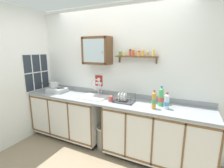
{
  "coord_description": "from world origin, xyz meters",
  "views": [
    {
      "loc": [
        1.22,
        -2.03,
        1.77
      ],
      "look_at": [
        0.0,
        0.49,
        1.17
      ],
      "focal_mm": 25.79,
      "sensor_mm": 36.0,
      "label": 1
    }
  ],
  "objects_px": {
    "bottle_juice_amber_2": "(154,100)",
    "warning_sign": "(99,81)",
    "saucepan": "(54,85)",
    "bottle_water_clear_0": "(167,102)",
    "trash_bin": "(103,137)",
    "mug": "(111,99)",
    "dish_rack": "(124,100)",
    "wall_cabinet": "(97,51)",
    "sink": "(94,97)",
    "hot_plate_stove": "(57,90)",
    "bottle_soda_green_1": "(161,97)"
  },
  "relations": [
    {
      "from": "dish_rack",
      "to": "mug",
      "type": "bearing_deg",
      "value": -158.59
    },
    {
      "from": "bottle_soda_green_1",
      "to": "bottle_water_clear_0",
      "type": "bearing_deg",
      "value": -47.11
    },
    {
      "from": "dish_rack",
      "to": "wall_cabinet",
      "type": "xyz_separation_m",
      "value": [
        -0.6,
        0.17,
        0.8
      ]
    },
    {
      "from": "bottle_water_clear_0",
      "to": "dish_rack",
      "type": "relative_size",
      "value": 0.76
    },
    {
      "from": "bottle_juice_amber_2",
      "to": "wall_cabinet",
      "type": "relative_size",
      "value": 0.54
    },
    {
      "from": "hot_plate_stove",
      "to": "sink",
      "type": "bearing_deg",
      "value": 2.88
    },
    {
      "from": "bottle_water_clear_0",
      "to": "wall_cabinet",
      "type": "relative_size",
      "value": 0.49
    },
    {
      "from": "bottle_soda_green_1",
      "to": "warning_sign",
      "type": "height_order",
      "value": "warning_sign"
    },
    {
      "from": "trash_bin",
      "to": "bottle_water_clear_0",
      "type": "bearing_deg",
      "value": 2.12
    },
    {
      "from": "hot_plate_stove",
      "to": "saucepan",
      "type": "relative_size",
      "value": 1.06
    },
    {
      "from": "hot_plate_stove",
      "to": "mug",
      "type": "bearing_deg",
      "value": -3.47
    },
    {
      "from": "dish_rack",
      "to": "wall_cabinet",
      "type": "distance_m",
      "value": 1.01
    },
    {
      "from": "bottle_juice_amber_2",
      "to": "dish_rack",
      "type": "xyz_separation_m",
      "value": [
        -0.52,
        0.11,
        -0.09
      ]
    },
    {
      "from": "sink",
      "to": "trash_bin",
      "type": "relative_size",
      "value": 1.19
    },
    {
      "from": "bottle_soda_green_1",
      "to": "warning_sign",
      "type": "distance_m",
      "value": 1.26
    },
    {
      "from": "hot_plate_stove",
      "to": "wall_cabinet",
      "type": "xyz_separation_m",
      "value": [
        0.88,
        0.17,
        0.8
      ]
    },
    {
      "from": "wall_cabinet",
      "to": "hot_plate_stove",
      "type": "bearing_deg",
      "value": -169.12
    },
    {
      "from": "sink",
      "to": "trash_bin",
      "type": "distance_m",
      "value": 0.75
    },
    {
      "from": "bottle_juice_amber_2",
      "to": "dish_rack",
      "type": "height_order",
      "value": "bottle_juice_amber_2"
    },
    {
      "from": "mug",
      "to": "trash_bin",
      "type": "height_order",
      "value": "mug"
    },
    {
      "from": "hot_plate_stove",
      "to": "dish_rack",
      "type": "distance_m",
      "value": 1.47
    },
    {
      "from": "hot_plate_stove",
      "to": "warning_sign",
      "type": "bearing_deg",
      "value": 19.41
    },
    {
      "from": "bottle_water_clear_0",
      "to": "mug",
      "type": "bearing_deg",
      "value": -177.59
    },
    {
      "from": "wall_cabinet",
      "to": "mug",
      "type": "bearing_deg",
      "value": -31.54
    },
    {
      "from": "bottle_soda_green_1",
      "to": "saucepan",
      "type": "bearing_deg",
      "value": -178.73
    },
    {
      "from": "trash_bin",
      "to": "bottle_juice_amber_2",
      "type": "bearing_deg",
      "value": -2.31
    },
    {
      "from": "bottle_juice_amber_2",
      "to": "bottle_soda_green_1",
      "type": "bearing_deg",
      "value": 68.55
    },
    {
      "from": "bottle_soda_green_1",
      "to": "warning_sign",
      "type": "xyz_separation_m",
      "value": [
        -1.24,
        0.23,
        0.12
      ]
    },
    {
      "from": "dish_rack",
      "to": "warning_sign",
      "type": "relative_size",
      "value": 1.58
    },
    {
      "from": "saucepan",
      "to": "bottle_juice_amber_2",
      "type": "relative_size",
      "value": 1.24
    },
    {
      "from": "bottle_water_clear_0",
      "to": "bottle_soda_green_1",
      "type": "xyz_separation_m",
      "value": [
        -0.1,
        0.11,
        0.03
      ]
    },
    {
      "from": "mug",
      "to": "saucepan",
      "type": "bearing_deg",
      "value": 176.0
    },
    {
      "from": "sink",
      "to": "trash_bin",
      "type": "bearing_deg",
      "value": -26.82
    },
    {
      "from": "dish_rack",
      "to": "trash_bin",
      "type": "bearing_deg",
      "value": -167.6
    },
    {
      "from": "sink",
      "to": "warning_sign",
      "type": "bearing_deg",
      "value": 100.16
    },
    {
      "from": "saucepan",
      "to": "bottle_juice_amber_2",
      "type": "distance_m",
      "value": 2.09
    },
    {
      "from": "warning_sign",
      "to": "wall_cabinet",
      "type": "bearing_deg",
      "value": -69.06
    },
    {
      "from": "trash_bin",
      "to": "dish_rack",
      "type": "bearing_deg",
      "value": 12.4
    },
    {
      "from": "bottle_juice_amber_2",
      "to": "warning_sign",
      "type": "height_order",
      "value": "warning_sign"
    },
    {
      "from": "bottle_water_clear_0",
      "to": "trash_bin",
      "type": "distance_m",
      "value": 1.33
    },
    {
      "from": "sink",
      "to": "saucepan",
      "type": "bearing_deg",
      "value": -178.5
    },
    {
      "from": "sink",
      "to": "bottle_water_clear_0",
      "type": "height_order",
      "value": "sink"
    },
    {
      "from": "warning_sign",
      "to": "sink",
      "type": "bearing_deg",
      "value": -79.84
    },
    {
      "from": "warning_sign",
      "to": "trash_bin",
      "type": "height_order",
      "value": "warning_sign"
    },
    {
      "from": "bottle_soda_green_1",
      "to": "warning_sign",
      "type": "relative_size",
      "value": 1.47
    },
    {
      "from": "saucepan",
      "to": "warning_sign",
      "type": "height_order",
      "value": "warning_sign"
    },
    {
      "from": "saucepan",
      "to": "bottle_juice_amber_2",
      "type": "bearing_deg",
      "value": -3.64
    },
    {
      "from": "bottle_juice_amber_2",
      "to": "dish_rack",
      "type": "relative_size",
      "value": 0.84
    },
    {
      "from": "sink",
      "to": "hot_plate_stove",
      "type": "height_order",
      "value": "sink"
    },
    {
      "from": "hot_plate_stove",
      "to": "trash_bin",
      "type": "relative_size",
      "value": 0.89
    }
  ]
}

